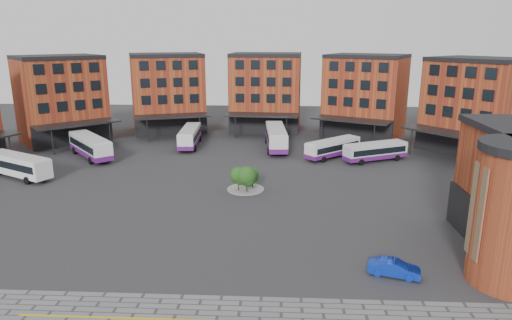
{
  "coord_description": "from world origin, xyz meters",
  "views": [
    {
      "loc": [
        5.84,
        -39.32,
        17.68
      ],
      "look_at": [
        3.3,
        10.83,
        4.0
      ],
      "focal_mm": 32.0,
      "sensor_mm": 36.0,
      "label": 1
    }
  ],
  "objects_px": {
    "bus_b": "(90,146)",
    "bus_f": "(375,151)",
    "bus_d": "(276,137)",
    "bus_e": "(333,148)",
    "bus_a": "(18,164)",
    "blue_car": "(394,268)",
    "tree_island": "(245,177)",
    "bus_c": "(190,136)"
  },
  "relations": [
    {
      "from": "bus_b",
      "to": "bus_c",
      "type": "xyz_separation_m",
      "value": [
        13.51,
        8.05,
        -0.11
      ]
    },
    {
      "from": "tree_island",
      "to": "bus_e",
      "type": "height_order",
      "value": "tree_island"
    },
    {
      "from": "bus_d",
      "to": "bus_a",
      "type": "bearing_deg",
      "value": -156.41
    },
    {
      "from": "bus_f",
      "to": "bus_e",
      "type": "bearing_deg",
      "value": -132.3
    },
    {
      "from": "bus_e",
      "to": "bus_f",
      "type": "bearing_deg",
      "value": 31.33
    },
    {
      "from": "bus_a",
      "to": "bus_b",
      "type": "distance_m",
      "value": 11.59
    },
    {
      "from": "bus_a",
      "to": "bus_d",
      "type": "bearing_deg",
      "value": -34.48
    },
    {
      "from": "bus_d",
      "to": "bus_e",
      "type": "bearing_deg",
      "value": -35.28
    },
    {
      "from": "bus_f",
      "to": "blue_car",
      "type": "relative_size",
      "value": 2.54
    },
    {
      "from": "bus_c",
      "to": "blue_car",
      "type": "relative_size",
      "value": 2.86
    },
    {
      "from": "bus_a",
      "to": "bus_d",
      "type": "height_order",
      "value": "bus_d"
    },
    {
      "from": "bus_a",
      "to": "bus_d",
      "type": "relative_size",
      "value": 0.84
    },
    {
      "from": "tree_island",
      "to": "bus_e",
      "type": "relative_size",
      "value": 0.49
    },
    {
      "from": "bus_b",
      "to": "tree_island",
      "type": "bearing_deg",
      "value": -70.98
    },
    {
      "from": "bus_b",
      "to": "bus_f",
      "type": "bearing_deg",
      "value": -40.53
    },
    {
      "from": "bus_a",
      "to": "bus_c",
      "type": "bearing_deg",
      "value": -17.78
    },
    {
      "from": "bus_a",
      "to": "blue_car",
      "type": "bearing_deg",
      "value": -90.67
    },
    {
      "from": "tree_island",
      "to": "bus_d",
      "type": "distance_m",
      "value": 21.56
    },
    {
      "from": "bus_e",
      "to": "bus_c",
      "type": "bearing_deg",
      "value": -146.88
    },
    {
      "from": "bus_d",
      "to": "bus_e",
      "type": "relative_size",
      "value": 1.42
    },
    {
      "from": "tree_island",
      "to": "bus_b",
      "type": "distance_m",
      "value": 28.2
    },
    {
      "from": "blue_car",
      "to": "tree_island",
      "type": "bearing_deg",
      "value": 49.81
    },
    {
      "from": "blue_car",
      "to": "bus_b",
      "type": "bearing_deg",
      "value": 64.05
    },
    {
      "from": "tree_island",
      "to": "bus_f",
      "type": "bearing_deg",
      "value": 38.61
    },
    {
      "from": "tree_island",
      "to": "bus_a",
      "type": "bearing_deg",
      "value": 172.44
    },
    {
      "from": "bus_e",
      "to": "bus_f",
      "type": "distance_m",
      "value": 6.21
    },
    {
      "from": "bus_d",
      "to": "bus_e",
      "type": "xyz_separation_m",
      "value": [
        8.56,
        -5.16,
        -0.39
      ]
    },
    {
      "from": "bus_a",
      "to": "blue_car",
      "type": "xyz_separation_m",
      "value": [
        42.3,
        -22.89,
        -1.15
      ]
    },
    {
      "from": "tree_island",
      "to": "bus_c",
      "type": "relative_size",
      "value": 0.4
    },
    {
      "from": "bus_a",
      "to": "bus_d",
      "type": "distance_m",
      "value": 37.29
    },
    {
      "from": "bus_d",
      "to": "blue_car",
      "type": "distance_m",
      "value": 41.34
    },
    {
      "from": "bus_e",
      "to": "bus_f",
      "type": "xyz_separation_m",
      "value": [
        5.94,
        -1.81,
        -0.01
      ]
    },
    {
      "from": "bus_d",
      "to": "bus_f",
      "type": "bearing_deg",
      "value": -29.87
    },
    {
      "from": "tree_island",
      "to": "bus_a",
      "type": "height_order",
      "value": "tree_island"
    },
    {
      "from": "tree_island",
      "to": "bus_f",
      "type": "height_order",
      "value": "tree_island"
    },
    {
      "from": "bus_f",
      "to": "blue_car",
      "type": "height_order",
      "value": "bus_f"
    },
    {
      "from": "bus_d",
      "to": "bus_f",
      "type": "xyz_separation_m",
      "value": [
        14.49,
        -6.97,
        -0.4
      ]
    },
    {
      "from": "bus_f",
      "to": "blue_car",
      "type": "distance_m",
      "value": 33.7
    },
    {
      "from": "bus_b",
      "to": "blue_car",
      "type": "bearing_deg",
      "value": -82.48
    },
    {
      "from": "bus_a",
      "to": "bus_b",
      "type": "bearing_deg",
      "value": 0.92
    },
    {
      "from": "bus_e",
      "to": "bus_f",
      "type": "height_order",
      "value": "bus_e"
    },
    {
      "from": "bus_e",
      "to": "bus_a",
      "type": "bearing_deg",
      "value": -115.33
    }
  ]
}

